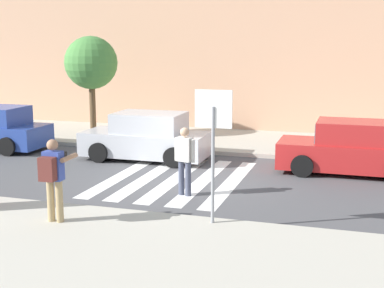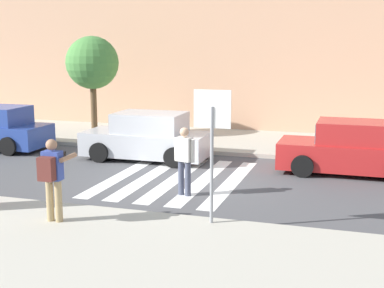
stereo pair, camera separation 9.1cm
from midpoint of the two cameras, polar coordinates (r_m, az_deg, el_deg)
The scene contains 15 objects.
ground_plane at distance 14.94m, azimuth -2.15°, elevation -3.88°, with size 120.00×120.00×0.00m, color #4C4C4F.
sidewalk_near at distance 9.60m, azimuth -14.77°, elevation -12.33°, with size 60.00×6.00×0.14m, color #B2AD9E.
sidewalk_far at distance 20.55m, azimuth 3.38°, elevation 0.35°, with size 60.00×4.80×0.14m, color #B2AD9E.
building_facade_far at distance 24.52m, azimuth 5.95°, elevation 9.34°, with size 56.00×4.00×6.39m, color tan.
crosswalk_stripe_0 at distance 15.71m, azimuth -7.44°, elevation -3.23°, with size 0.44×5.20×0.01m, color silver.
crosswalk_stripe_1 at distance 15.40m, azimuth -4.72°, elevation -3.46°, with size 0.44×5.20×0.01m, color silver.
crosswalk_stripe_2 at distance 15.12m, azimuth -1.90°, elevation -3.69°, with size 0.44×5.20×0.01m, color silver.
crosswalk_stripe_3 at distance 14.89m, azimuth 1.02°, elevation -3.91°, with size 0.44×5.20×0.01m, color silver.
crosswalk_stripe_4 at distance 14.70m, azimuth 4.02°, elevation -4.14°, with size 0.44×5.20×0.01m, color silver.
stop_sign at distance 10.63m, azimuth 2.04°, elevation 1.85°, with size 0.76×0.08×2.73m.
photographer_with_backpack at distance 11.22m, azimuth -14.83°, elevation -3.04°, with size 0.59×0.85×1.72m.
pedestrian_crossing at distance 13.27m, azimuth -0.98°, elevation -1.43°, with size 0.57×0.33×1.72m.
parked_car_silver at distance 17.49m, azimuth -5.01°, elevation 0.67°, with size 4.10×1.92×1.55m.
parked_car_red at distance 16.23m, azimuth 16.48°, elevation -0.52°, with size 4.10×1.92×1.55m.
street_tree_west at distance 21.08m, azimuth -10.84°, elevation 8.45°, with size 2.03×2.03×3.90m.
Camera 1 is at (4.76, -13.65, 3.78)m, focal length 50.00 mm.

